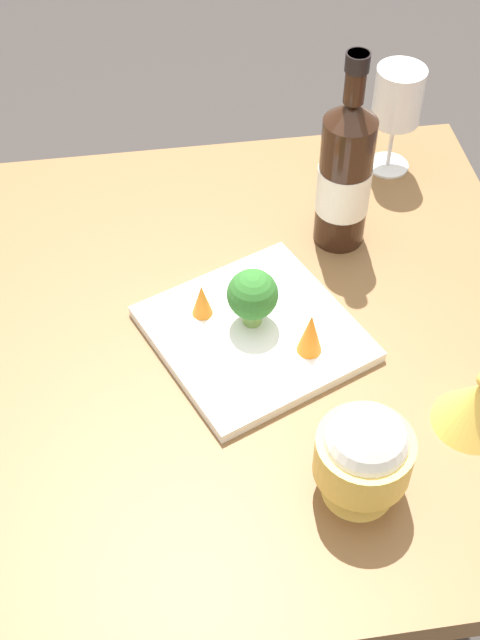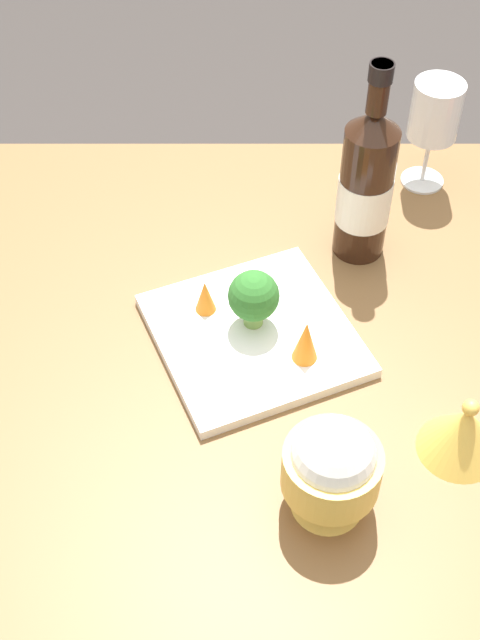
# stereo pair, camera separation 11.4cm
# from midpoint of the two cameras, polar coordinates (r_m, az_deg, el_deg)

# --- Properties ---
(ground_plane) EXTENTS (8.00, 8.00, 0.00)m
(ground_plane) POSITION_cam_midpoint_polar(r_m,az_deg,el_deg) (1.80, -1.89, -17.23)
(ground_plane) COLOR #383330
(dining_table) EXTENTS (0.86, 0.86, 0.76)m
(dining_table) POSITION_cam_midpoint_polar(r_m,az_deg,el_deg) (1.23, -2.64, -4.04)
(dining_table) COLOR brown
(dining_table) RESTS_ON ground_plane
(wine_bottle) EXTENTS (0.08, 0.08, 0.31)m
(wine_bottle) POSITION_cam_midpoint_polar(r_m,az_deg,el_deg) (1.22, 4.31, 9.53)
(wine_bottle) COLOR black
(wine_bottle) RESTS_ON dining_table
(wine_glass) EXTENTS (0.08, 0.08, 0.18)m
(wine_glass) POSITION_cam_midpoint_polar(r_m,az_deg,el_deg) (1.36, 8.03, 14.24)
(wine_glass) COLOR white
(wine_glass) RESTS_ON dining_table
(rice_bowl) EXTENTS (0.11, 0.11, 0.14)m
(rice_bowl) POSITION_cam_midpoint_polar(r_m,az_deg,el_deg) (0.96, 4.82, -9.12)
(rice_bowl) COLOR gold
(rice_bowl) RESTS_ON dining_table
(rice_bowl_lid) EXTENTS (0.10, 0.10, 0.09)m
(rice_bowl_lid) POSITION_cam_midpoint_polar(r_m,az_deg,el_deg) (1.06, 12.52, -5.58)
(rice_bowl_lid) COLOR gold
(rice_bowl_lid) RESTS_ON dining_table
(serving_plate) EXTENTS (0.33, 0.33, 0.02)m
(serving_plate) POSITION_cam_midpoint_polar(r_m,az_deg,el_deg) (1.15, -1.87, -1.06)
(serving_plate) COLOR white
(serving_plate) RESTS_ON dining_table
(broccoli_floret) EXTENTS (0.07, 0.07, 0.09)m
(broccoli_floret) POSITION_cam_midpoint_polar(r_m,az_deg,el_deg) (1.12, -2.07, 1.47)
(broccoli_floret) COLOR #729E4C
(broccoli_floret) RESTS_ON serving_plate
(carrot_garnish_left) EXTENTS (0.03, 0.03, 0.05)m
(carrot_garnish_left) POSITION_cam_midpoint_polar(r_m,az_deg,el_deg) (1.15, -5.37, 1.19)
(carrot_garnish_left) COLOR orange
(carrot_garnish_left) RESTS_ON serving_plate
(carrot_garnish_right) EXTENTS (0.03, 0.03, 0.07)m
(carrot_garnish_right) POSITION_cam_midpoint_polar(r_m,az_deg,el_deg) (1.10, 1.75, -1.03)
(carrot_garnish_right) COLOR orange
(carrot_garnish_right) RESTS_ON serving_plate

